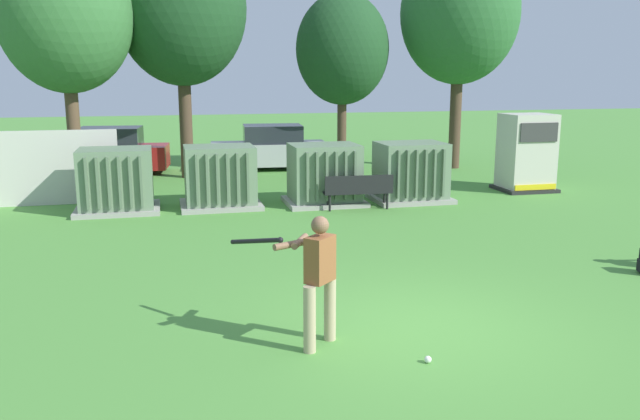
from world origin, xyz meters
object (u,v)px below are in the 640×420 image
transformer_mid_west (220,178)px  generator_enclosure (526,153)px  transformer_mid_east (324,175)px  sports_ball (428,359)px  parked_car_leftmost (108,152)px  transformer_east (411,173)px  park_bench (358,189)px  parked_car_left_of_center (270,149)px  transformer_west (116,181)px  batter (316,274)px

transformer_mid_west → generator_enclosure: 9.18m
transformer_mid_west → transformer_mid_east: bearing=-4.9°
sports_ball → parked_car_leftmost: 17.81m
transformer_east → sports_ball: transformer_east is taller
transformer_mid_east → sports_ball: bearing=-96.5°
transformer_east → park_bench: bearing=-154.2°
transformer_mid_east → parked_car_left_of_center: bearing=93.3°
generator_enclosure → parked_car_leftmost: 14.08m
transformer_mid_east → transformer_east: same height
transformer_mid_west → transformer_west: bearing=179.3°
transformer_mid_west → generator_enclosure: bearing=2.3°
batter → sports_ball: bearing=-35.5°
transformer_mid_west → batter: 9.38m
transformer_west → park_bench: transformer_west is taller
transformer_mid_west → transformer_mid_east: same height
parked_car_leftmost → transformer_west: bearing=-84.1°
batter → parked_car_left_of_center: size_ratio=0.40×
generator_enclosure → parked_car_leftmost: (-12.50, 6.49, -0.38)m
transformer_west → transformer_mid_east: 5.41m
batter → parked_car_left_of_center: bearing=83.0°
parked_car_left_of_center → transformer_mid_east: bearing=-86.7°
sports_ball → parked_car_leftmost: (-4.96, 17.09, 0.71)m
transformer_west → transformer_mid_east: (5.40, -0.27, 0.00)m
transformer_mid_east → generator_enclosure: bearing=5.4°
batter → parked_car_leftmost: 16.65m
batter → sports_ball: (1.21, -0.87, -0.93)m
transformer_mid_east → generator_enclosure: size_ratio=0.91×
transformer_east → parked_car_left_of_center: bearing=112.2°
park_bench → generator_enclosure: bearing=15.4°
transformer_mid_east → transformer_east: (2.43, -0.12, 0.00)m
transformer_east → park_bench: size_ratio=1.15×
generator_enclosure → parked_car_leftmost: size_ratio=0.53×
batter → parked_car_leftmost: size_ratio=0.40×
transformer_mid_east → batter: 9.43m
batter → transformer_west: bearing=107.9°
transformer_mid_east → parked_car_leftmost: 9.36m
sports_ball → parked_car_left_of_center: bearing=87.4°
batter → generator_enclosure: bearing=48.1°
transformer_mid_west → sports_ball: size_ratio=23.33×
batter → transformer_mid_west: bearing=92.6°
transformer_east → parked_car_left_of_center: same height
transformer_mid_west → sports_ball: bearing=-80.9°
sports_ball → transformer_mid_west: bearing=99.1°
transformer_mid_east → transformer_east: size_ratio=1.00×
transformer_east → transformer_mid_east: bearing=177.2°
parked_car_leftmost → generator_enclosure: bearing=-27.4°
transformer_west → sports_ball: 11.14m
sports_ball → transformer_mid_east: bearing=83.5°
transformer_mid_east → parked_car_leftmost: size_ratio=0.48×
transformer_mid_east → generator_enclosure: generator_enclosure is taller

